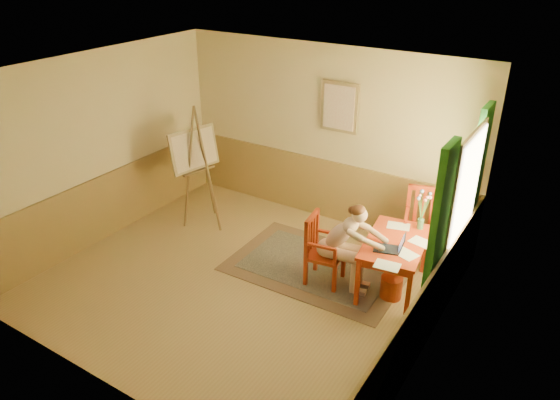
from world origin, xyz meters
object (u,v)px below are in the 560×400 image
Objects in this scene: chair_left at (322,250)px; figure at (345,242)px; table at (395,247)px; chair_back at (421,227)px; laptop at (391,247)px; easel at (196,155)px.

chair_left is 0.79× the size of figure.
table is 0.83m from chair_back.
chair_back is 2.63× the size of laptop.
chair_back reaches higher than laptop.
chair_back is (0.93, 1.18, 0.06)m from chair_left.
easel reaches higher than laptop.
figure is at bearing -8.65° from easel.
chair_back is 0.57× the size of easel.
easel reaches higher than table.
table is at bearing -94.93° from chair_back.
easel is (-3.43, -0.71, 0.60)m from chair_back.
laptop is (0.04, -0.24, 0.13)m from table.
figure is at bearing -119.01° from chair_back.
laptop is (0.90, 0.11, 0.28)m from chair_left.
chair_back is 1.31m from figure.
chair_back is 0.89× the size of figure.
chair_back is 1.09m from laptop.
chair_back is at bearing 85.07° from table.
chair_left is 0.94m from laptop.
easel is at bearing 178.07° from table.
table is 1.33× the size of chair_left.
figure reaches higher than table.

